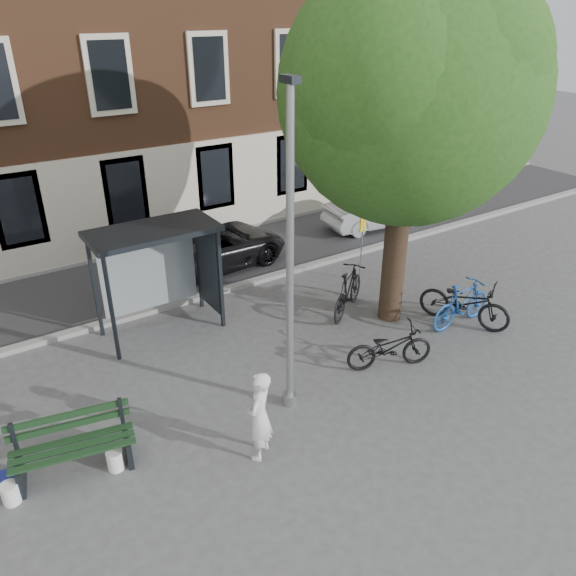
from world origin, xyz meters
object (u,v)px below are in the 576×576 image
at_px(bus_shelter, 170,252).
at_px(bike_b, 462,304).
at_px(painter, 260,416).
at_px(bike_c, 465,302).
at_px(bike_d, 348,291).
at_px(car_silver, 377,210).
at_px(notice_sign, 362,234).
at_px(car_dark, 211,247).
at_px(bike_a, 390,347).
at_px(lamppost, 290,277).
at_px(bench, 73,448).

height_order(bus_shelter, bike_b, bus_shelter).
relative_size(bus_shelter, bike_b, 1.48).
relative_size(painter, bike_c, 0.77).
bearing_deg(bike_b, bike_d, 42.08).
xyz_separation_m(bike_b, car_silver, (2.84, 6.26, 0.05)).
distance_m(bike_d, notice_sign, 2.05).
distance_m(bike_b, car_dark, 7.31).
bearing_deg(notice_sign, bus_shelter, 150.55).
height_order(bus_shelter, bike_a, bus_shelter).
relative_size(bike_d, car_silver, 0.53).
xyz_separation_m(lamppost, bike_a, (2.49, -0.11, -2.28)).
relative_size(bike_a, car_silver, 0.50).
distance_m(bus_shelter, car_silver, 9.04).
bearing_deg(bench, bike_b, 9.49).
xyz_separation_m(bike_a, notice_sign, (2.22, 3.61, 0.92)).
xyz_separation_m(painter, bench, (-2.77, 1.41, -0.38)).
distance_m(bench, car_dark, 8.30).
bearing_deg(painter, car_dark, -149.59).
bearing_deg(bus_shelter, bike_b, -33.60).
bearing_deg(bike_c, bench, 153.78).
bearing_deg(car_dark, notice_sign, -141.86).
distance_m(painter, bike_d, 5.48).
relative_size(bike_a, notice_sign, 0.97).
relative_size(lamppost, bike_b, 3.17).
bearing_deg(bike_b, notice_sign, 6.89).
distance_m(bike_c, car_dark, 7.35).
distance_m(bike_a, bike_b, 2.71).
bearing_deg(bike_a, bench, 105.17).
bearing_deg(bike_c, car_silver, 41.75).
distance_m(car_silver, notice_sign, 4.55).
xyz_separation_m(bus_shelter, bike_d, (3.88, -1.83, -1.31)).
height_order(bike_d, car_dark, car_dark).
xyz_separation_m(lamppost, bus_shelter, (-0.61, 4.11, -0.87)).
distance_m(bench, bike_a, 6.49).
bearing_deg(bike_c, bike_b, 160.20).
bearing_deg(bike_c, painter, 165.49).
bearing_deg(bench, painter, -15.88).
distance_m(lamppost, bus_shelter, 4.24).
relative_size(bike_b, bike_c, 0.87).
height_order(bike_b, bike_c, bike_c).
relative_size(lamppost, painter, 3.59).
height_order(painter, bike_a, painter).
bearing_deg(bench, car_dark, 58.75).
relative_size(painter, bike_a, 0.89).
distance_m(bus_shelter, bench, 5.12).
height_order(bench, notice_sign, notice_sign).
bearing_deg(car_silver, lamppost, 135.61).
distance_m(car_dark, car_silver, 6.38).
bearing_deg(bus_shelter, car_dark, 48.84).
bearing_deg(bike_a, lamppost, 108.20).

